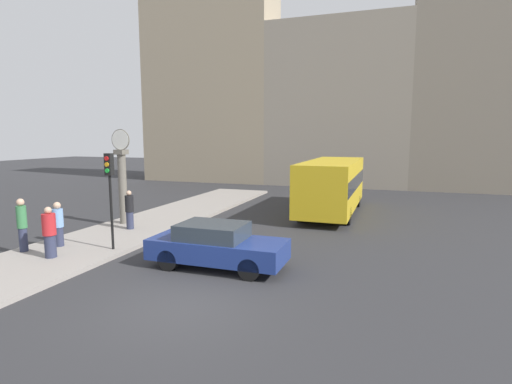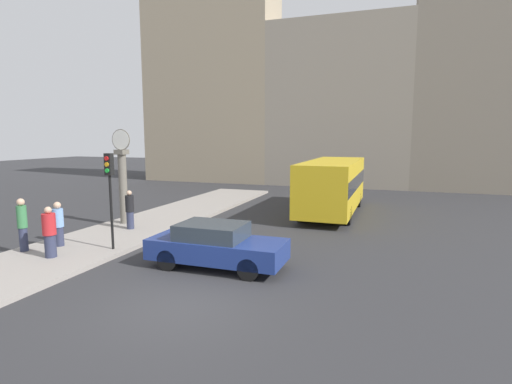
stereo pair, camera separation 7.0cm
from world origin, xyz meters
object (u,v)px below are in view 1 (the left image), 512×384
object	(u,v)px
pedestrian_red_top	(49,233)
pedestrian_green_hoodie	(22,224)
sedan_car	(217,245)
pedestrian_black_jacket	(130,210)
pedestrian_blue_stripe	(58,224)
traffic_light_near	(110,181)
street_clock	(122,179)
bus_distant	(332,184)

from	to	relation	value
pedestrian_red_top	pedestrian_green_hoodie	size ratio (longest dim) A/B	0.91
sedan_car	pedestrian_red_top	distance (m)	5.59
pedestrian_red_top	pedestrian_black_jacket	xyz separation A→B (m)	(-0.10, 4.35, 0.00)
sedan_car	pedestrian_blue_stripe	world-z (taller)	pedestrian_blue_stripe
traffic_light_near	pedestrian_green_hoodie	world-z (taller)	traffic_light_near
pedestrian_blue_stripe	pedestrian_green_hoodie	bearing A→B (deg)	-124.75
street_clock	pedestrian_blue_stripe	world-z (taller)	street_clock
street_clock	pedestrian_blue_stripe	xyz separation A→B (m)	(0.26, -4.06, -1.24)
pedestrian_red_top	pedestrian_green_hoodie	distance (m)	1.49
pedestrian_green_hoodie	traffic_light_near	bearing A→B (deg)	24.21
bus_distant	traffic_light_near	world-z (taller)	traffic_light_near
sedan_car	bus_distant	size ratio (longest dim) A/B	0.51
street_clock	traffic_light_near	bearing A→B (deg)	-57.58
street_clock	pedestrian_red_top	size ratio (longest dim) A/B	2.54
sedan_car	pedestrian_blue_stripe	distance (m)	6.27
pedestrian_blue_stripe	pedestrian_green_hoodie	xyz separation A→B (m)	(-0.64, -0.93, 0.14)
bus_distant	street_clock	bearing A→B (deg)	-143.72
pedestrian_red_top	sedan_car	bearing A→B (deg)	13.14
bus_distant	pedestrian_black_jacket	distance (m)	10.49
bus_distant	pedestrian_blue_stripe	bearing A→B (deg)	-128.80
pedestrian_black_jacket	pedestrian_green_hoodie	xyz separation A→B (m)	(-1.37, -4.10, 0.12)
bus_distant	street_clock	world-z (taller)	street_clock
bus_distant	pedestrian_black_jacket	size ratio (longest dim) A/B	5.00
traffic_light_near	pedestrian_red_top	bearing A→B (deg)	-130.94
street_clock	pedestrian_red_top	xyz separation A→B (m)	(1.09, -5.23, -1.22)
pedestrian_blue_stripe	pedestrian_green_hoodie	world-z (taller)	pedestrian_green_hoodie
sedan_car	pedestrian_black_jacket	size ratio (longest dim) A/B	2.56
traffic_light_near	pedestrian_green_hoodie	size ratio (longest dim) A/B	1.83
sedan_car	street_clock	bearing A→B (deg)	148.72
bus_distant	pedestrian_red_top	distance (m)	13.79
sedan_car	traffic_light_near	xyz separation A→B (m)	(-4.14, 0.22, 1.87)
pedestrian_red_top	pedestrian_blue_stripe	distance (m)	1.44
traffic_light_near	pedestrian_red_top	distance (m)	2.54
street_clock	pedestrian_red_top	distance (m)	5.48
traffic_light_near	street_clock	world-z (taller)	street_clock
sedan_car	traffic_light_near	world-z (taller)	traffic_light_near
bus_distant	pedestrian_red_top	xyz separation A→B (m)	(-7.51, -11.54, -0.65)
pedestrian_red_top	pedestrian_black_jacket	distance (m)	4.35
bus_distant	pedestrian_green_hoodie	world-z (taller)	bus_distant
pedestrian_black_jacket	sedan_car	bearing A→B (deg)	-29.08
street_clock	pedestrian_black_jacket	xyz separation A→B (m)	(0.99, -0.88, -1.22)
sedan_car	pedestrian_red_top	world-z (taller)	pedestrian_red_top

